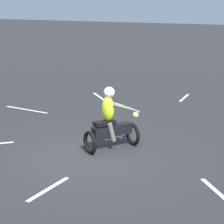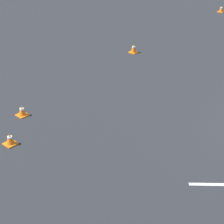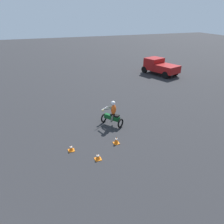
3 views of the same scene
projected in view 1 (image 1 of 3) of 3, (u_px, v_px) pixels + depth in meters
name	position (u px, v px, depth m)	size (l,w,h in m)	color
ground_plane	(89.00, 157.00, 10.81)	(120.00, 120.00, 0.00)	#28282B
motorcycle_rider_foreground	(111.00, 123.00, 11.14)	(1.23, 1.51, 1.66)	black
lane_stripe_e	(26.00, 110.00, 15.42)	(0.10, 1.89, 0.01)	silver
lane_stripe_n	(48.00, 189.00, 8.96)	(0.10, 1.34, 0.01)	silver
lane_stripe_s	(184.00, 98.00, 17.28)	(0.10, 1.43, 0.01)	silver
lane_stripe_se	(100.00, 97.00, 17.38)	(0.10, 1.73, 0.01)	silver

